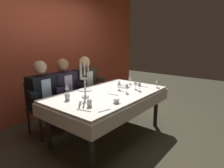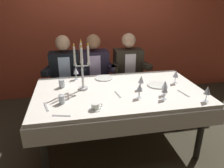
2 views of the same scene
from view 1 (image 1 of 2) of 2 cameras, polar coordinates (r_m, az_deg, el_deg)
The scene contains 24 objects.
ground_plane at distance 3.32m, azimuth -0.98°, elevation -15.02°, with size 12.00×12.00×0.00m, color #3C3828.
back_wall at distance 4.19m, azimuth -19.14°, elevation 9.49°, with size 6.00×0.12×2.70m, color #C54C32.
dining_table at distance 3.07m, azimuth -1.03°, elevation -4.75°, with size 1.94×1.14×0.74m.
candelabra at distance 2.76m, azimuth -8.05°, elevation 1.41°, with size 0.19×0.19×0.57m.
dinner_plate_0 at distance 3.22m, azimuth -7.80°, elevation -1.69°, with size 0.24×0.24×0.01m, color white.
dinner_plate_1 at distance 3.44m, azimuth 3.57°, elevation -0.65°, with size 0.25×0.25×0.01m, color white.
wine_glass_0 at distance 3.00m, azimuth 4.43°, elevation -0.58°, with size 0.07×0.07×0.16m.
wine_glass_1 at distance 3.25m, azimuth 7.02°, elevation 0.43°, with size 0.07×0.07×0.16m.
wine_glass_2 at distance 3.63m, azimuth 5.35°, elevation 1.80°, with size 0.07×0.07×0.16m.
wine_glass_3 at distance 3.45m, azimuth 13.30°, elevation 0.91°, with size 0.07×0.07×0.16m.
wine_glass_4 at distance 3.17m, azimuth 8.12°, elevation 0.04°, with size 0.07×0.07×0.16m.
wine_glass_5 at distance 3.00m, azimuth -13.31°, elevation -0.88°, with size 0.07×0.07×0.16m.
wine_glass_6 at distance 3.19m, azimuth 2.14°, elevation 0.30°, with size 0.07×0.07×0.16m.
water_tumbler_0 at distance 2.74m, azimuth -13.06°, elevation -3.72°, with size 0.07×0.07×0.10m, color silver.
water_tumbler_1 at distance 2.44m, azimuth -6.65°, elevation -5.60°, with size 0.06×0.06×0.09m, color silver.
coffee_cup_0 at distance 2.56m, azimuth 1.29°, elevation -5.05°, with size 0.13×0.12×0.06m.
spoon_0 at distance 2.30m, azimuth -2.25°, elevation -7.85°, with size 0.17×0.02×0.01m, color #B7B7BC.
knife_1 at distance 3.46m, azimuth 9.13°, elevation -0.79°, with size 0.19×0.02×0.01m, color #B7B7BC.
fork_2 at distance 2.94m, azimuth 0.29°, elevation -3.12°, with size 0.17×0.02×0.01m, color #B7B7BC.
knife_3 at distance 2.33m, azimuth -8.42°, elevation -7.71°, with size 0.19×0.02×0.01m, color #B7B7BC.
fork_4 at distance 3.14m, azimuth 2.69°, elevation -2.04°, with size 0.17×0.02×0.01m, color #B7B7BC.
seated_diner_0 at distance 3.30m, azimuth -20.06°, elevation -2.22°, with size 0.63×0.48×1.24m.
seated_diner_1 at distance 3.54m, azimuth -14.12°, elevation -0.82°, with size 0.63×0.48×1.24m.
seated_diner_2 at distance 3.87m, azimuth -7.95°, elevation 0.64°, with size 0.63×0.48×1.24m.
Camera 1 is at (-2.25, -1.86, 1.57)m, focal length 30.88 mm.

